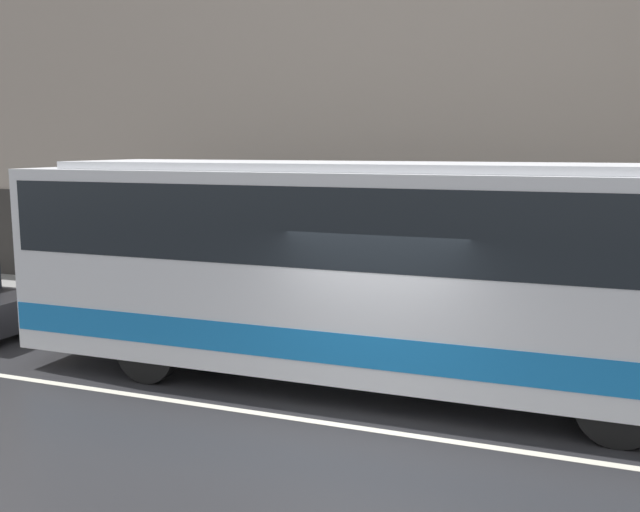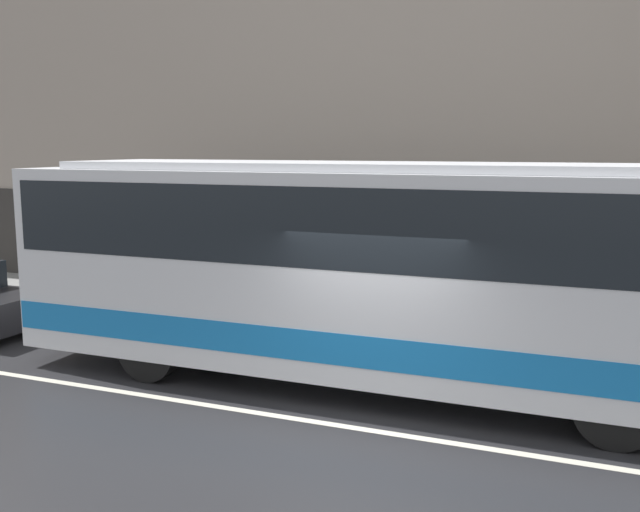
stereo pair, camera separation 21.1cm
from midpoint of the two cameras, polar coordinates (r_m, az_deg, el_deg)
name	(u,v)px [view 2 (the right image)]	position (r m, az deg, el deg)	size (l,w,h in m)	color
ground_plane	(360,429)	(9.58, 3.83, -13.64)	(60.00, 60.00, 0.00)	#262628
sidewalk	(446,328)	(14.42, 10.44, -5.71)	(60.00, 2.55, 0.16)	gray
building_facade	(466,89)	(15.40, 12.03, 12.95)	(60.00, 0.35, 9.99)	gray
lane_stripe	(360,429)	(9.58, 3.83, -13.62)	(54.00, 0.14, 0.01)	beige
transit_bus	(353,261)	(10.84, 3.23, -0.41)	(10.78, 2.55, 3.41)	silver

